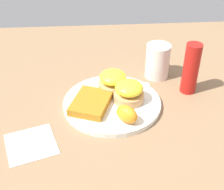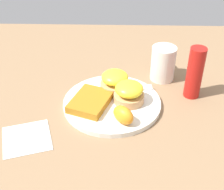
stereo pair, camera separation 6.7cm
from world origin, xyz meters
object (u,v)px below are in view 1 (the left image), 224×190
(sandwich_benedict_left, at_px, (129,93))
(fork, at_px, (120,88))
(hashbrown_patty, at_px, (91,103))
(cup, at_px, (157,61))
(sandwich_benedict_right, at_px, (113,81))
(condiment_bottle, at_px, (191,69))
(orange_wedge, at_px, (127,114))

(sandwich_benedict_left, xyz_separation_m, fork, (0.06, 0.02, -0.03))
(hashbrown_patty, bearing_deg, fork, -48.63)
(sandwich_benedict_left, bearing_deg, cup, -35.02)
(sandwich_benedict_right, distance_m, condiment_bottle, 0.22)
(hashbrown_patty, xyz_separation_m, cup, (0.16, -0.20, 0.03))
(cup, bearing_deg, sandwich_benedict_right, 121.70)
(orange_wedge, height_order, cup, cup)
(sandwich_benedict_left, relative_size, sandwich_benedict_right, 1.00)
(condiment_bottle, bearing_deg, cup, 39.74)
(sandwich_benedict_left, height_order, fork, sandwich_benedict_left)
(sandwich_benedict_right, distance_m, fork, 0.03)
(sandwich_benedict_left, relative_size, hashbrown_patty, 0.69)
(sandwich_benedict_right, xyz_separation_m, orange_wedge, (-0.14, -0.02, -0.01))
(sandwich_benedict_left, height_order, hashbrown_patty, sandwich_benedict_left)
(hashbrown_patty, xyz_separation_m, fork, (0.07, -0.08, -0.01))
(sandwich_benedict_right, xyz_separation_m, cup, (0.09, -0.14, 0.01))
(sandwich_benedict_left, bearing_deg, condiment_bottle, -71.86)
(orange_wedge, bearing_deg, condiment_bottle, -54.20)
(condiment_bottle, bearing_deg, orange_wedge, 125.80)
(hashbrown_patty, relative_size, cup, 1.11)
(sandwich_benedict_right, height_order, condiment_bottle, condiment_bottle)
(sandwich_benedict_right, bearing_deg, orange_wedge, -170.51)
(sandwich_benedict_left, height_order, sandwich_benedict_right, same)
(orange_wedge, height_order, condiment_bottle, condiment_bottle)
(sandwich_benedict_left, xyz_separation_m, condiment_bottle, (0.06, -0.18, 0.03))
(sandwich_benedict_right, relative_size, condiment_bottle, 0.55)
(condiment_bottle, bearing_deg, fork, 88.87)
(fork, bearing_deg, sandwich_benedict_left, -164.72)
(sandwich_benedict_left, relative_size, orange_wedge, 1.35)
(fork, bearing_deg, hashbrown_patty, 131.37)
(sandwich_benedict_right, xyz_separation_m, hashbrown_patty, (-0.07, 0.06, -0.02))
(sandwich_benedict_left, xyz_separation_m, sandwich_benedict_right, (0.06, 0.04, 0.00))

